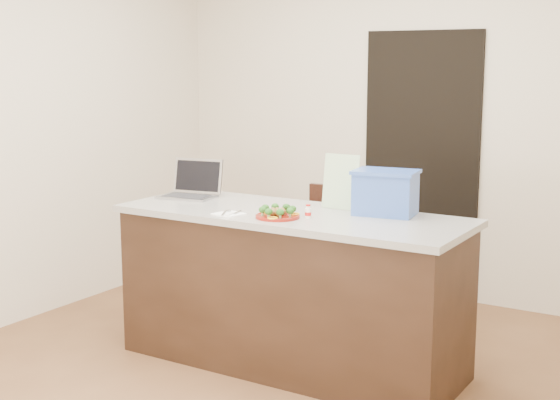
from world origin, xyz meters
The scene contains 16 objects.
ground centered at (0.00, 0.00, 0.00)m, with size 4.00×4.00×0.00m, color brown.
room_shell centered at (0.00, 0.00, 1.62)m, with size 4.00×4.00×4.00m.
doorway centered at (0.10, 1.98, 1.00)m, with size 0.90×0.02×2.00m, color black.
island centered at (0.00, 0.25, 0.46)m, with size 2.06×0.76×0.92m.
plate centered at (0.02, 0.07, 0.93)m, with size 0.25×0.25×0.02m.
meatballs centered at (0.02, 0.07, 0.95)m, with size 0.09×0.10×0.04m.
broccoli centered at (0.02, 0.07, 0.97)m, with size 0.21×0.21×0.04m.
pepper_rings centered at (0.02, 0.07, 0.94)m, with size 0.22×0.22×0.01m.
napkin centered at (-0.27, 0.01, 0.92)m, with size 0.15×0.15×0.01m, color white.
fork centered at (-0.29, 0.02, 0.93)m, with size 0.07×0.16×0.00m.
knife centered at (-0.24, -0.01, 0.93)m, with size 0.03×0.18×0.01m.
yogurt_bottle centered at (0.17, 0.15, 0.95)m, with size 0.04×0.04×0.08m.
laptop centered at (-0.81, 0.36, 0.98)m, with size 0.37×0.32×0.24m.
leaflet centered at (0.19, 0.49, 1.08)m, with size 0.23×0.00×0.32m, color white.
blue_box centered at (0.49, 0.47, 1.05)m, with size 0.38×0.30×0.25m.
chair centered at (-0.23, 1.15, 0.52)m, with size 0.43×0.43×0.92m.
Camera 1 is at (2.25, -3.52, 1.77)m, focal length 50.00 mm.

